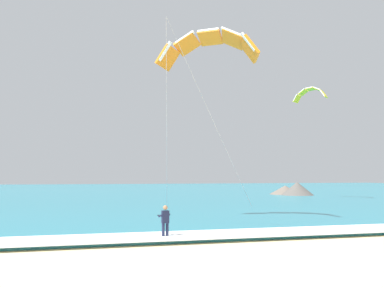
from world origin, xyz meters
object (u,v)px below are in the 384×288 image
at_px(kite_primary, 209,45).
at_px(kite_distant, 310,93).
at_px(kitesurfer, 165,221).
at_px(surfboard, 165,240).

bearing_deg(kite_primary, kite_distant, 45.18).
relative_size(kite_primary, kite_distant, 2.63).
relative_size(kitesurfer, kite_distant, 0.38).
relative_size(surfboard, kitesurfer, 0.86).
distance_m(kitesurfer, kite_primary, 13.02).
bearing_deg(surfboard, kite_primary, 56.52).
distance_m(surfboard, kitesurfer, 0.91).
distance_m(kitesurfer, kite_distant, 35.99).
distance_m(kite_primary, kite_distant, 26.74).
xyz_separation_m(surfboard, kite_distant, (22.78, 24.93, 13.37)).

